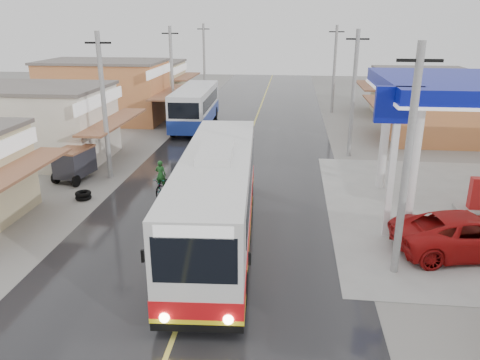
{
  "coord_description": "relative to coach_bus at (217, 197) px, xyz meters",
  "views": [
    {
      "loc": [
        3.11,
        -15.31,
        8.66
      ],
      "look_at": [
        1.06,
        3.28,
        2.13
      ],
      "focal_mm": 35.0,
      "sensor_mm": 36.0,
      "label": 1
    }
  ],
  "objects": [
    {
      "name": "second_bus",
      "position": [
        -5.05,
        20.5,
        -0.18
      ],
      "size": [
        2.89,
        9.79,
        3.23
      ],
      "rotation": [
        0.0,
        0.0,
        0.03
      ],
      "color": "silver",
      "rests_on": "road"
    },
    {
      "name": "tyre_stack",
      "position": [
        -7.44,
        3.83,
        -1.71
      ],
      "size": [
        0.79,
        0.79,
        0.41
      ],
      "color": "black",
      "rests_on": "ground"
    },
    {
      "name": "utility_poles_right",
      "position": [
        6.68,
        13.25,
        -1.91
      ],
      "size": [
        1.6,
        36.0,
        8.0
      ],
      "primitive_type": null,
      "color": "gray",
      "rests_on": "ground"
    },
    {
      "name": "centre_line",
      "position": [
        -0.32,
        13.25,
        -1.89
      ],
      "size": [
        0.15,
        90.0,
        0.01
      ],
      "primitive_type": "cube",
      "color": "#D8CC4C",
      "rests_on": "road"
    },
    {
      "name": "jeepney",
      "position": [
        9.74,
        0.02,
        -1.12
      ],
      "size": [
        6.13,
        3.66,
        1.6
      ],
      "primitive_type": "imported",
      "rotation": [
        0.0,
        0.0,
        1.76
      ],
      "color": "#A81010",
      "rests_on": "ground"
    },
    {
      "name": "utility_poles_left",
      "position": [
        -7.32,
        14.25,
        -1.91
      ],
      "size": [
        1.6,
        50.0,
        8.0
      ],
      "primitive_type": null,
      "color": "gray",
      "rests_on": "ground"
    },
    {
      "name": "coach_bus",
      "position": [
        0.0,
        0.0,
        0.0
      ],
      "size": [
        3.57,
        12.84,
        3.97
      ],
      "rotation": [
        0.0,
        0.0,
        0.06
      ],
      "color": "silver",
      "rests_on": "road"
    },
    {
      "name": "shopfronts_left",
      "position": [
        -13.32,
        16.25,
        -1.91
      ],
      "size": [
        11.0,
        44.0,
        5.2
      ],
      "primitive_type": null,
      "color": "#C7B789",
      "rests_on": "ground"
    },
    {
      "name": "cyclist",
      "position": [
        -3.68,
        5.0,
        -1.31
      ],
      "size": [
        0.75,
        1.76,
        1.85
      ],
      "rotation": [
        0.0,
        0.0,
        -0.09
      ],
      "color": "black",
      "rests_on": "ground"
    },
    {
      "name": "road",
      "position": [
        -0.32,
        13.25,
        -1.9
      ],
      "size": [
        12.0,
        90.0,
        0.02
      ],
      "primitive_type": "cube",
      "color": "black",
      "rests_on": "ground"
    },
    {
      "name": "ground",
      "position": [
        -0.32,
        -1.75,
        -1.91
      ],
      "size": [
        120.0,
        120.0,
        0.0
      ],
      "primitive_type": "plane",
      "color": "slate",
      "rests_on": "ground"
    },
    {
      "name": "tricycle_near",
      "position": [
        -9.08,
        6.59,
        -0.86
      ],
      "size": [
        1.91,
        2.61,
        1.85
      ],
      "rotation": [
        0.0,
        0.0,
        -0.15
      ],
      "color": "#26262D",
      "rests_on": "ground"
    }
  ]
}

